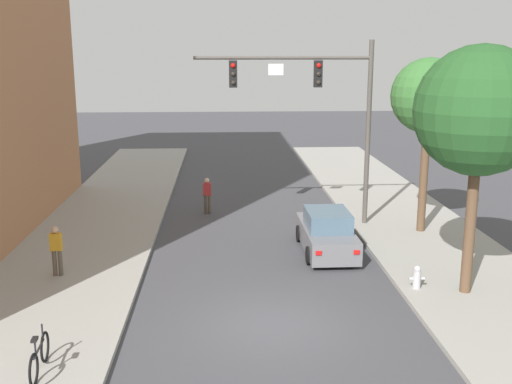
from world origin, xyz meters
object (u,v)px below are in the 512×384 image
traffic_signal_mast (319,98)px  pedestrian_crossing_road (207,194)px  bicycle_leaning (39,357)px  pedestrian_sidewalk_left_walker (56,248)px  fire_hydrant (417,277)px  car_lead_grey (327,233)px  street_tree_nearest (480,112)px  street_tree_second (429,97)px

traffic_signal_mast → pedestrian_crossing_road: (-4.62, 2.47, -4.46)m
traffic_signal_mast → bicycle_leaning: size_ratio=4.24×
pedestrian_sidewalk_left_walker → bicycle_leaning: (1.20, -6.16, -0.52)m
pedestrian_sidewalk_left_walker → bicycle_leaning: pedestrian_sidewalk_left_walker is taller
pedestrian_sidewalk_left_walker → fire_hydrant: bearing=-8.7°
car_lead_grey → street_tree_nearest: bearing=-51.2°
car_lead_grey → fire_hydrant: car_lead_grey is taller
street_tree_second → street_tree_nearest: bearing=-96.4°
bicycle_leaning → fire_hydrant: bicycle_leaning is taller
pedestrian_crossing_road → street_tree_nearest: 13.64m
street_tree_nearest → bicycle_leaning: bearing=-160.1°
traffic_signal_mast → car_lead_grey: traffic_signal_mast is taller
traffic_signal_mast → bicycle_leaning: bearing=-124.5°
pedestrian_crossing_road → bicycle_leaning: (-3.42, -14.18, -0.37)m
traffic_signal_mast → pedestrian_sidewalk_left_walker: 11.61m
pedestrian_sidewalk_left_walker → street_tree_nearest: street_tree_nearest is taller
bicycle_leaning → fire_hydrant: size_ratio=2.46×
bicycle_leaning → street_tree_nearest: bearing=19.9°
pedestrian_crossing_road → fire_hydrant: (6.58, -9.72, -0.41)m
traffic_signal_mast → pedestrian_crossing_road: bearing=151.9°
traffic_signal_mast → street_tree_second: bearing=-17.2°
fire_hydrant → traffic_signal_mast: bearing=105.1°
fire_hydrant → street_tree_second: size_ratio=0.11×
traffic_signal_mast → fire_hydrant: (1.95, -7.26, -4.86)m
fire_hydrant → pedestrian_crossing_road: bearing=124.1°
car_lead_grey → street_tree_nearest: street_tree_nearest is taller
pedestrian_sidewalk_left_walker → fire_hydrant: pedestrian_sidewalk_left_walker is taller
street_tree_second → pedestrian_sidewalk_left_walker: bearing=-162.1°
pedestrian_crossing_road → bicycle_leaning: size_ratio=0.93×
traffic_signal_mast → street_tree_second: traffic_signal_mast is taller
car_lead_grey → street_tree_second: (4.18, 2.04, 4.76)m
car_lead_grey → pedestrian_sidewalk_left_walker: pedestrian_sidewalk_left_walker is taller
bicycle_leaning → fire_hydrant: bearing=24.0°
pedestrian_sidewalk_left_walker → pedestrian_crossing_road: 9.25m
bicycle_leaning → street_tree_second: (12.07, 10.46, 4.94)m
car_lead_grey → pedestrian_crossing_road: pedestrian_crossing_road is taller
traffic_signal_mast → street_tree_nearest: 8.30m
pedestrian_sidewalk_left_walker → street_tree_second: size_ratio=0.24×
pedestrian_sidewalk_left_walker → car_lead_grey: bearing=13.9°
traffic_signal_mast → pedestrian_sidewalk_left_walker: (-9.24, -5.55, -4.31)m
pedestrian_sidewalk_left_walker → street_tree_second: 14.64m
pedestrian_crossing_road → fire_hydrant: pedestrian_crossing_road is taller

